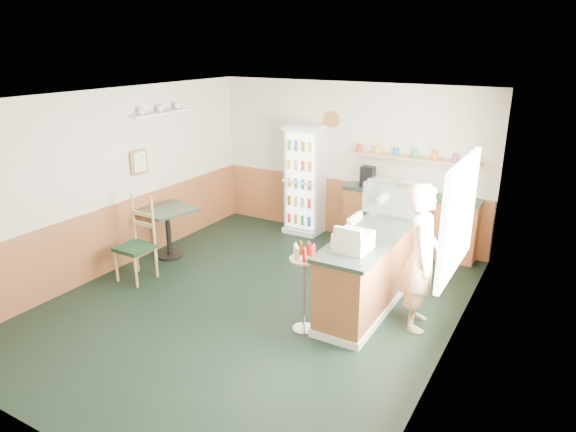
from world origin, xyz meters
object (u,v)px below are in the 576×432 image
Objects in this scene: drinks_fridge at (305,180)px; cafe_chair at (139,236)px; condiment_stand at (304,275)px; cafe_table at (168,223)px; shopkeeper at (421,258)px; cash_register at (353,241)px; display_case at (395,199)px.

drinks_fridge is 3.16m from cafe_chair.
condiment_stand is 3.08m from cafe_table.
cafe_table is at bearing 73.95° from shopkeeper.
cash_register is 3.28m from cafe_chair.
cash_register is at bearing 106.24° from shopkeeper.
drinks_fridge is at bearing 149.85° from display_case.
cash_register is 3.48m from cafe_table.
shopkeeper is 4.01m from cafe_chair.
display_case reaches higher than cash_register.
drinks_fridge reaches higher than cafe_chair.
cash_register reaches higher than condiment_stand.
cash_register reaches higher than cafe_table.
condiment_stand is 0.88× the size of cafe_chair.
drinks_fridge reaches higher than shopkeeper.
display_case is 0.67× the size of cafe_chair.
cafe_chair is (-3.24, -1.72, -0.59)m from display_case.
condiment_stand is 1.21× the size of cafe_table.
cafe_table is (-1.34, -2.15, -0.40)m from drinks_fridge.
cafe_table is 0.79m from cafe_chair.
drinks_fridge reaches higher than cafe_table.
shopkeeper is 4.11m from cafe_table.
drinks_fridge reaches higher than condiment_stand.
display_case is at bearing 92.84° from cash_register.
drinks_fridge is at bearing 36.19° from shopkeeper.
shopkeeper is (0.70, -1.05, -0.34)m from display_case.
condiment_stand is at bearing -1.58° from cafe_chair.
display_case reaches higher than condiment_stand.
condiment_stand is (-0.45, -1.84, -0.52)m from display_case.
shopkeeper reaches higher than cash_register.
cafe_table is (-3.40, -0.95, -0.66)m from display_case.
cafe_table is at bearing 102.46° from cafe_chair.
shopkeeper is at bearing 10.43° from cafe_chair.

